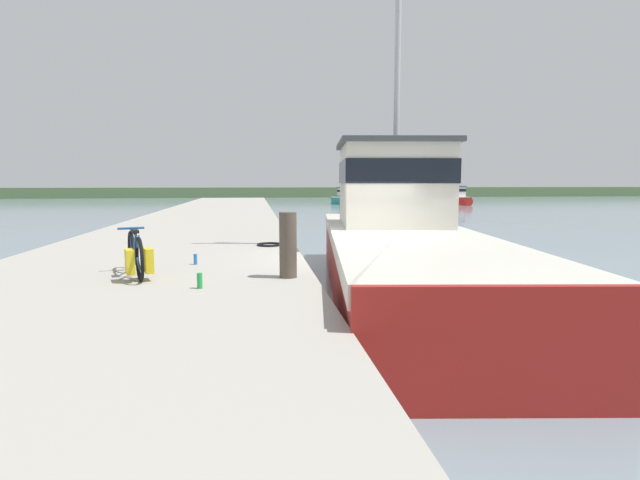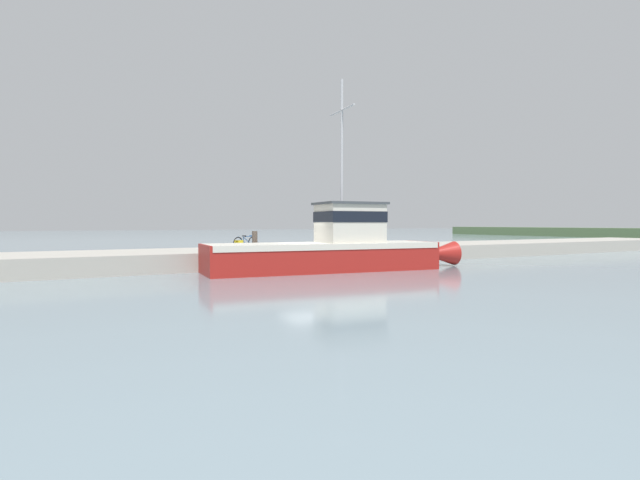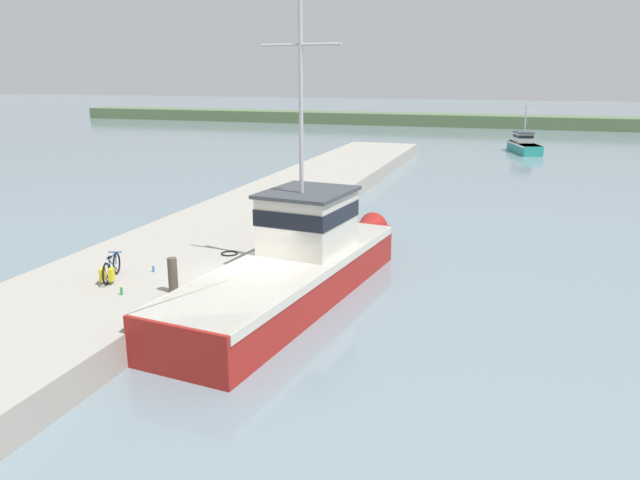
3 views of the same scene
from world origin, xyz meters
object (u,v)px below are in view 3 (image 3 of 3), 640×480
at_px(fishing_boat_main, 297,262).
at_px(boat_orange_near, 524,145).
at_px(water_bottle_on_curb, 153,269).
at_px(water_bottle_by_bike, 122,291).
at_px(mooring_post, 173,275).
at_px(bicycle_touring, 110,270).

distance_m(fishing_boat_main, boat_orange_near, 43.81).
bearing_deg(water_bottle_on_curb, water_bottle_by_bike, -82.01).
bearing_deg(boat_orange_near, fishing_boat_main, -115.85).
height_order(fishing_boat_main, mooring_post, fishing_boat_main).
bearing_deg(boat_orange_near, mooring_post, -118.54).
height_order(mooring_post, water_bottle_by_bike, mooring_post).
height_order(boat_orange_near, mooring_post, boat_orange_near).
distance_m(bicycle_touring, water_bottle_on_curb, 1.46).
bearing_deg(water_bottle_by_bike, mooring_post, 27.17).
xyz_separation_m(fishing_boat_main, mooring_post, (-2.78, -3.24, 0.27)).
distance_m(boat_orange_near, water_bottle_by_bike, 48.48).
distance_m(bicycle_touring, water_bottle_by_bike, 1.52).
xyz_separation_m(bicycle_touring, water_bottle_by_bike, (1.11, -1.01, -0.24)).
bearing_deg(fishing_boat_main, mooring_post, -123.64).
bearing_deg(bicycle_touring, water_bottle_by_bike, -61.68).
bearing_deg(fishing_boat_main, bicycle_touring, -143.87).
bearing_deg(water_bottle_by_bike, fishing_boat_main, 43.57).
xyz_separation_m(fishing_boat_main, water_bottle_on_curb, (-4.44, -1.73, -0.17)).
xyz_separation_m(mooring_post, water_bottle_by_bike, (-1.35, -0.69, -0.42)).
distance_m(mooring_post, water_bottle_on_curb, 2.29).
distance_m(water_bottle_by_bike, water_bottle_on_curb, 2.23).
height_order(fishing_boat_main, water_bottle_on_curb, fishing_boat_main).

